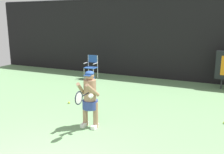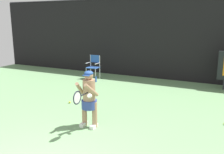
{
  "view_description": "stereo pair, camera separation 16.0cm",
  "coord_description": "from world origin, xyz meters",
  "views": [
    {
      "loc": [
        2.82,
        -2.74,
        2.67
      ],
      "look_at": [
        -0.09,
        3.68,
        1.05
      ],
      "focal_mm": 40.26,
      "sensor_mm": 36.0,
      "label": 1
    },
    {
      "loc": [
        2.96,
        -2.67,
        2.67
      ],
      "look_at": [
        -0.09,
        3.68,
        1.05
      ],
      "focal_mm": 40.26,
      "sensor_mm": 36.0,
      "label": 2
    }
  ],
  "objects": [
    {
      "name": "tennis_racket",
      "position": [
        -0.06,
        1.85,
        0.96
      ],
      "size": [
        0.03,
        0.6,
        0.31
      ],
      "rotation": [
        0.0,
        0.0,
        0.28
      ],
      "color": "black"
    },
    {
      "name": "tennis_ball_loose",
      "position": [
        -1.65,
        3.75,
        0.03
      ],
      "size": [
        0.07,
        0.07,
        0.07
      ],
      "color": "#CCDB3D",
      "rests_on": "ground"
    },
    {
      "name": "water_bottle",
      "position": [
        -2.29,
        6.64,
        0.12
      ],
      "size": [
        0.07,
        0.07,
        0.27
      ],
      "color": "blue",
      "rests_on": "ground"
    },
    {
      "name": "backdrop_screen",
      "position": [
        0.0,
        8.5,
        1.81
      ],
      "size": [
        18.0,
        0.12,
        3.66
      ],
      "color": "black",
      "rests_on": "ground"
    },
    {
      "name": "umpire_chair",
      "position": [
        -2.68,
        7.14,
        0.62
      ],
      "size": [
        0.52,
        0.44,
        1.08
      ],
      "color": "#B7B7BC",
      "rests_on": "ground"
    },
    {
      "name": "tennis_player",
      "position": [
        -0.14,
        2.47,
        0.78
      ],
      "size": [
        0.52,
        0.59,
        1.45
      ],
      "color": "white",
      "rests_on": "ground"
    }
  ]
}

